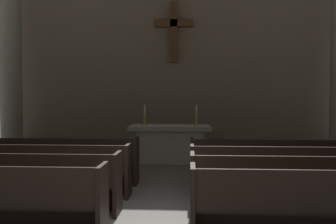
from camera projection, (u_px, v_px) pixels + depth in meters
pew_left_row_2 at (18, 182)px, 5.89m from camera, size 3.16×0.50×0.95m
pew_left_row_3 at (43, 170)px, 6.89m from camera, size 3.16×0.50×0.95m
pew_left_row_4 at (62, 160)px, 7.90m from camera, size 3.16×0.50×0.95m
pew_right_row_1 at (321, 206)px, 4.63m from camera, size 3.16×0.50×0.95m
pew_right_row_2 at (298, 186)px, 5.64m from camera, size 3.16×0.50×0.95m
pew_right_row_3 at (281, 172)px, 6.65m from camera, size 3.16×0.50×0.95m
pew_right_row_4 at (269, 162)px, 7.65m from camera, size 3.16×0.50×0.95m
column_left_third at (10, 53)px, 11.47m from camera, size 0.96×0.96×6.34m
altar at (170, 143)px, 10.35m from camera, size 2.20×0.90×1.01m
candlestick_left at (145, 119)px, 10.36m from camera, size 0.16×0.16×0.55m
candlestick_right at (196, 119)px, 10.28m from camera, size 0.16×0.16×0.55m
apse_with_cross at (174, 44)px, 12.47m from camera, size 10.75×0.48×6.96m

